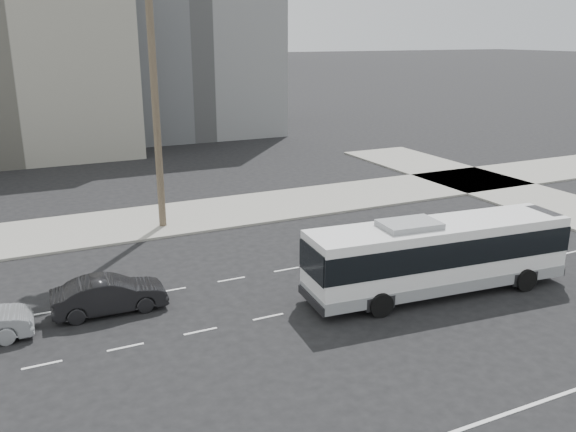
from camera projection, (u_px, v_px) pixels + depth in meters
ground at (330, 304)px, 26.78m from camera, size 700.00×700.00×0.00m
sidewalk_north at (216, 213)px, 40.14m from camera, size 120.00×7.00×0.15m
midrise_gray_center at (176, 21)px, 71.18m from camera, size 20.00×20.00×26.00m
city_bus at (438, 254)px, 27.52m from camera, size 12.76×3.88×3.61m
car_a at (109, 295)px, 25.83m from camera, size 1.84×4.86×1.58m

